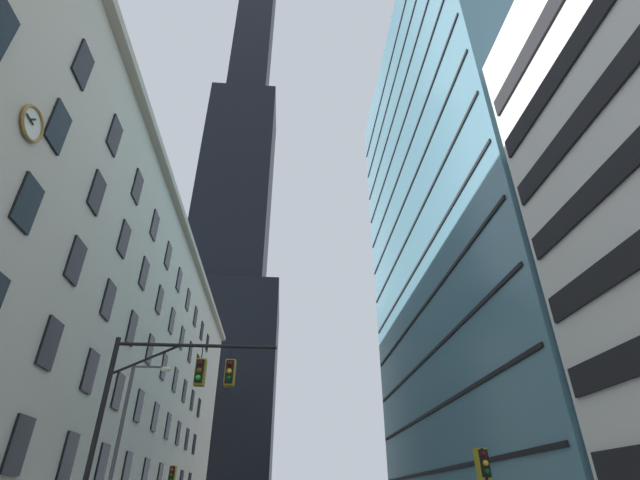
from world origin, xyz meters
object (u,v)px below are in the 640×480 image
at_px(traffic_light_far_left, 171,479).
at_px(traffic_signal_mast, 171,396).
at_px(traffic_light_near_right, 484,470).
at_px(street_lamppost, 126,433).

bearing_deg(traffic_light_far_left, traffic_signal_mast, -80.15).
height_order(traffic_light_near_right, traffic_light_far_left, traffic_light_far_left).
relative_size(traffic_light_near_right, street_lamppost, 0.45).
height_order(traffic_light_near_right, street_lamppost, street_lamppost).
xyz_separation_m(traffic_signal_mast, street_lamppost, (-2.95, 4.81, -0.76)).
height_order(traffic_light_far_left, street_lamppost, street_lamppost).
bearing_deg(traffic_light_near_right, street_lamppost, 158.87).
xyz_separation_m(traffic_light_near_right, street_lamppost, (-14.66, 5.67, 1.79)).
height_order(traffic_signal_mast, traffic_light_near_right, traffic_signal_mast).
xyz_separation_m(traffic_signal_mast, traffic_light_far_left, (-2.36, 13.61, -2.31)).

